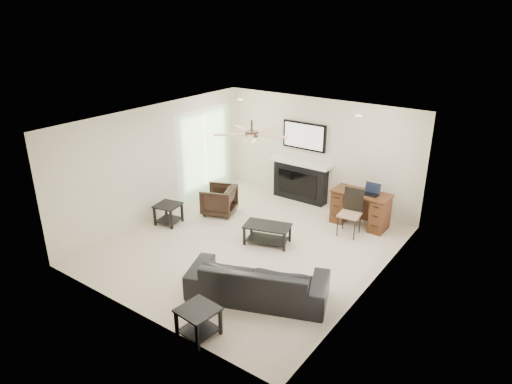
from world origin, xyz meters
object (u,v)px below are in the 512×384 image
Objects in this scene: fireplace_unit at (301,162)px; sofa at (258,280)px; armchair at (219,200)px; desk at (360,209)px; coffee_table at (267,234)px.

sofa is at bearing -68.83° from fireplace_unit.
sofa is 3.15× the size of armchair.
armchair is at bearing -60.74° from sofa.
sofa is at bearing -94.24° from desk.
sofa is 1.84× the size of desk.
desk is (1.77, -0.47, -0.57)m from fireplace_unit.
armchair is at bearing 145.48° from coffee_table.
desk is (0.26, 3.44, 0.05)m from sofa.
armchair is at bearing -155.67° from desk.
fireplace_unit reaches higher than coffee_table.
coffee_table is (-0.90, 1.60, -0.13)m from sofa.
sofa is at bearing -77.23° from coffee_table.
armchair is 3.13m from desk.
sofa reaches higher than coffee_table.
armchair is 0.79× the size of coffee_table.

